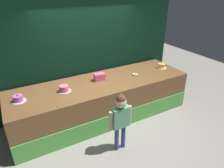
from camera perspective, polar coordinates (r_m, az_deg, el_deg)
ground_plane at (r=4.69m, az=0.84°, el=-12.56°), size 12.00×12.00×0.00m
stage_platform at (r=4.87m, az=-2.71°, el=-4.35°), size 4.17×1.25×0.92m
curtain_backdrop at (r=5.06m, az=-6.67°, el=9.39°), size 4.84×0.08×2.96m
child_figure at (r=3.77m, az=2.39°, el=-8.76°), size 0.47×0.21×1.21m
pink_box at (r=4.72m, az=-3.55°, el=2.04°), size 0.26×0.17×0.16m
donut at (r=5.02m, az=6.48°, el=2.71°), size 0.13×0.13×0.04m
cake_left at (r=4.27m, az=-24.86°, el=-3.76°), size 0.27×0.27×0.15m
cake_center at (r=4.34m, az=-13.31°, el=-1.29°), size 0.29×0.29×0.13m
cake_right at (r=5.58m, az=13.69°, el=4.97°), size 0.27×0.27×0.17m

